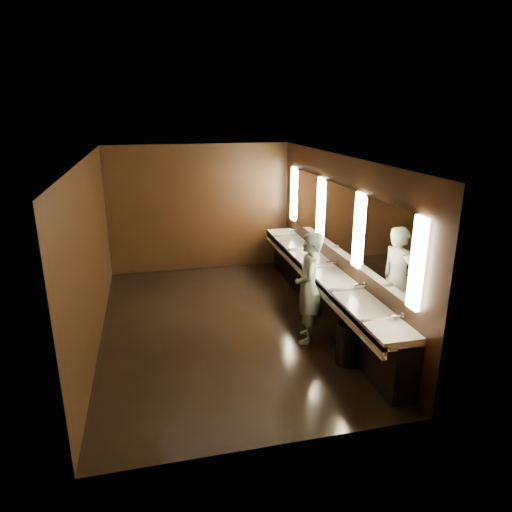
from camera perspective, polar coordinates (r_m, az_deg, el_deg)
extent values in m
plane|color=black|center=(7.86, -4.05, -8.63)|extent=(6.00, 6.00, 0.00)
cube|color=#2D2D2B|center=(7.07, -4.55, 12.12)|extent=(4.00, 6.00, 0.02)
cube|color=black|center=(10.23, -7.00, 5.91)|extent=(4.00, 0.02, 2.80)
cube|color=black|center=(4.60, 1.81, -9.35)|extent=(4.00, 0.02, 2.80)
cube|color=black|center=(7.32, -19.93, 0.08)|extent=(0.02, 6.00, 2.80)
cube|color=black|center=(7.89, 10.22, 2.14)|extent=(0.02, 6.00, 2.80)
cube|color=black|center=(8.14, 8.66, -4.68)|extent=(0.36, 5.40, 0.81)
cube|color=white|center=(7.95, 8.18, -1.79)|extent=(0.55, 5.40, 0.12)
cube|color=white|center=(7.90, 6.49, -2.48)|extent=(0.06, 5.40, 0.18)
cylinder|color=silver|center=(6.15, 17.32, -7.12)|extent=(0.18, 0.04, 0.04)
cylinder|color=silver|center=(7.04, 12.87, -3.52)|extent=(0.18, 0.04, 0.04)
cylinder|color=silver|center=(7.97, 9.46, -0.73)|extent=(0.18, 0.04, 0.04)
cylinder|color=silver|center=(8.95, 6.78, 1.46)|extent=(0.18, 0.04, 0.04)
cylinder|color=silver|center=(9.95, 4.64, 3.22)|extent=(0.18, 0.04, 0.04)
cube|color=#FFEDB9|center=(5.75, 19.52, -0.95)|extent=(0.06, 0.22, 1.15)
cube|color=white|center=(6.41, 15.87, 1.31)|extent=(0.03, 1.32, 1.15)
cube|color=#FFEDB9|center=(7.09, 12.68, 3.12)|extent=(0.06, 0.23, 1.15)
cube|color=white|center=(7.80, 10.26, 4.61)|extent=(0.03, 1.32, 1.15)
cube|color=#FFEDB9|center=(8.51, 8.04, 5.84)|extent=(0.06, 0.23, 1.15)
cube|color=white|center=(9.25, 6.34, 6.87)|extent=(0.03, 1.32, 1.15)
cube|color=#FFEDB9|center=(9.99, 4.72, 7.74)|extent=(0.06, 0.22, 1.15)
imported|color=#88C2CC|center=(7.08, 6.58, -3.98)|extent=(0.61, 0.75, 1.76)
cylinder|color=black|center=(6.80, 11.65, -10.63)|extent=(0.47, 0.47, 0.60)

